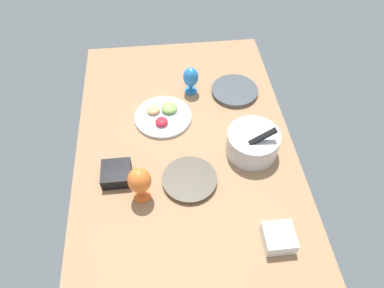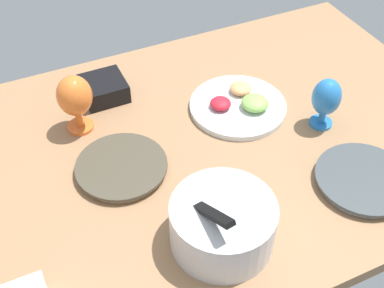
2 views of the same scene
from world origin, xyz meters
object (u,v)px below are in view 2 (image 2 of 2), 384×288
(fruit_platter, at_px, (239,105))
(square_bowl_black, at_px, (104,88))
(dinner_plate_left, at_px, (364,180))
(dinner_plate_right, at_px, (122,168))
(hurricane_glass_orange, at_px, (75,98))
(hurricane_glass_blue, at_px, (326,99))
(mixing_bowl, at_px, (223,223))

(fruit_platter, bearing_deg, square_bowl_black, -32.97)
(dinner_plate_left, bearing_deg, dinner_plate_right, -28.61)
(dinner_plate_left, xyz_separation_m, fruit_platter, (0.15, -0.40, 0.00))
(square_bowl_black, bearing_deg, dinner_plate_right, 80.27)
(hurricane_glass_orange, xyz_separation_m, square_bowl_black, (-0.11, -0.11, -0.08))
(hurricane_glass_orange, relative_size, square_bowl_black, 1.38)
(fruit_platter, relative_size, hurricane_glass_orange, 1.63)
(hurricane_glass_orange, bearing_deg, hurricane_glass_blue, 156.48)
(fruit_platter, xyz_separation_m, hurricane_glass_blue, (-0.18, 0.16, 0.08))
(hurricane_glass_orange, distance_m, square_bowl_black, 0.17)
(mixing_bowl, bearing_deg, hurricane_glass_orange, -69.77)
(mixing_bowl, xyz_separation_m, fruit_platter, (-0.27, -0.40, -0.05))
(dinner_plate_right, height_order, square_bowl_black, square_bowl_black)
(dinner_plate_left, bearing_deg, hurricane_glass_orange, -40.42)
(square_bowl_black, bearing_deg, mixing_bowl, 97.58)
(mixing_bowl, xyz_separation_m, square_bowl_black, (0.08, -0.63, -0.03))
(mixing_bowl, relative_size, fruit_platter, 0.83)
(fruit_platter, height_order, square_bowl_black, square_bowl_black)
(hurricane_glass_blue, distance_m, square_bowl_black, 0.66)
(mixing_bowl, bearing_deg, hurricane_glass_blue, -151.76)
(fruit_platter, xyz_separation_m, square_bowl_black, (0.35, -0.23, 0.02))
(dinner_plate_right, xyz_separation_m, mixing_bowl, (-0.14, 0.31, 0.05))
(fruit_platter, bearing_deg, hurricane_glass_blue, 138.53)
(hurricane_glass_blue, bearing_deg, square_bowl_black, -36.12)
(mixing_bowl, bearing_deg, dinner_plate_right, -65.50)
(square_bowl_black, bearing_deg, dinner_plate_left, 128.51)
(dinner_plate_left, distance_m, fruit_platter, 0.43)
(fruit_platter, height_order, hurricane_glass_blue, hurricane_glass_blue)
(dinner_plate_left, height_order, fruit_platter, fruit_platter)
(dinner_plate_left, height_order, square_bowl_black, square_bowl_black)
(dinner_plate_left, relative_size, square_bowl_black, 1.95)
(hurricane_glass_orange, bearing_deg, dinner_plate_left, 139.58)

